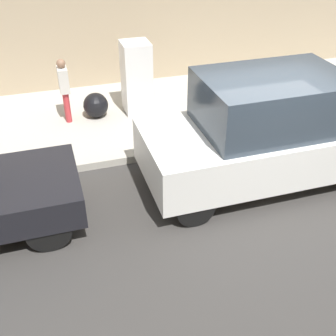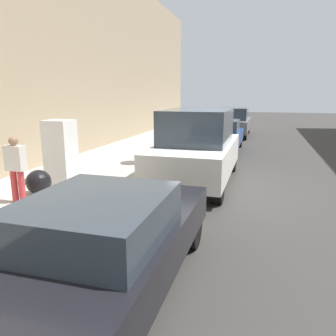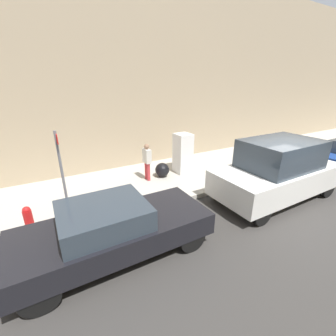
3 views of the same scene
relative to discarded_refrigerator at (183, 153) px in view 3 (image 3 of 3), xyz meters
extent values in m
plane|color=#383533|center=(4.21, 1.34, -1.03)|extent=(80.00, 80.00, 0.00)
cube|color=#B2ADA0|center=(0.09, 1.34, -0.95)|extent=(4.10, 44.00, 0.16)
cube|color=tan|center=(-2.82, 1.34, 3.24)|extent=(1.72, 39.60, 8.54)
cube|color=white|center=(0.00, 0.00, 0.00)|extent=(0.70, 0.66, 1.73)
cube|color=black|center=(0.00, 0.33, 0.00)|extent=(0.01, 0.01, 1.64)
cube|color=yellow|center=(-0.09, 0.33, 0.12)|extent=(0.16, 0.01, 0.22)
cube|color=red|center=(0.00, 0.33, 0.55)|extent=(0.63, 0.01, 0.05)
cube|color=red|center=(0.00, 0.33, -0.35)|extent=(0.63, 0.01, 0.05)
cylinder|color=#47443F|center=(0.76, 2.98, -0.86)|extent=(0.70, 0.70, 0.02)
cylinder|color=slate|center=(1.65, -4.93, 0.46)|extent=(0.07, 0.07, 2.64)
cube|color=red|center=(1.65, -4.91, 1.58)|extent=(0.36, 0.02, 0.24)
cylinder|color=red|center=(1.62, -5.92, -0.55)|extent=(0.22, 0.22, 0.62)
sphere|color=red|center=(1.62, -5.92, -0.22)|extent=(0.20, 0.20, 0.20)
sphere|color=black|center=(0.04, -1.05, -0.56)|extent=(0.60, 0.60, 0.60)
cylinder|color=#B73338|center=(-0.08, -1.73, -0.49)|extent=(0.14, 0.14, 0.75)
cylinder|color=#B73338|center=(0.12, -1.73, -0.49)|extent=(0.14, 0.14, 0.75)
cube|color=beige|center=(0.02, -1.73, 0.16)|extent=(0.44, 0.22, 0.56)
sphere|color=#8C664C|center=(0.02, -1.73, 0.54)|extent=(0.20, 0.20, 0.20)
cube|color=black|center=(3.43, -4.11, -0.40)|extent=(1.78, 4.50, 0.55)
cube|color=#2D3842|center=(3.43, -4.34, 0.13)|extent=(1.57, 1.89, 0.50)
cylinder|color=black|center=(2.67, -2.47, -0.67)|extent=(0.22, 0.71, 0.71)
cylinder|color=black|center=(4.19, -2.47, -0.67)|extent=(0.22, 0.71, 0.71)
cylinder|color=black|center=(2.67, -5.76, -0.67)|extent=(0.22, 0.71, 0.71)
cylinder|color=black|center=(4.19, -5.76, -0.67)|extent=(0.22, 0.71, 0.71)
cube|color=silver|center=(3.43, 1.69, -0.26)|extent=(2.03, 4.70, 0.85)
cube|color=#2D3842|center=(3.43, 1.69, 0.64)|extent=(1.78, 2.59, 0.95)
cylinder|color=black|center=(2.54, 3.44, -0.69)|extent=(0.22, 0.69, 0.69)
cylinder|color=black|center=(4.31, 3.44, -0.69)|extent=(0.22, 0.69, 0.69)
cylinder|color=black|center=(2.54, -0.07, -0.69)|extent=(0.22, 0.69, 0.69)
cylinder|color=black|center=(4.31, -0.07, -0.69)|extent=(0.22, 0.69, 0.69)
cylinder|color=black|center=(2.69, 5.92, -0.69)|extent=(0.22, 0.68, 0.68)
camera|label=1|loc=(9.49, -2.15, 3.77)|focal=45.00mm
camera|label=2|loc=(5.25, -7.59, 1.55)|focal=35.00mm
camera|label=3|loc=(7.86, -5.21, 2.89)|focal=24.00mm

